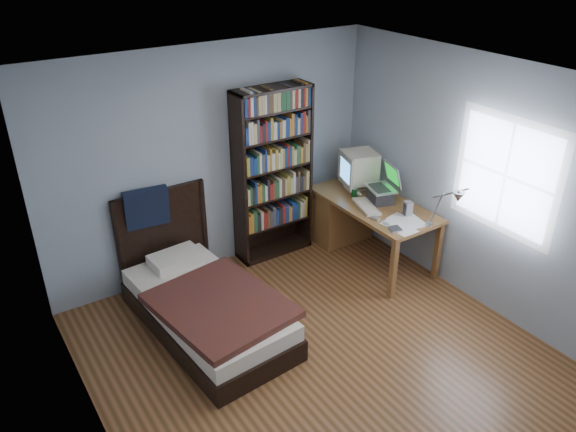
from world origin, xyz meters
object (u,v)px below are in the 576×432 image
object	(u,v)px
speaker	(408,209)
soda_can	(354,193)
desk	(349,213)
laptop	(382,192)
bed	(203,302)
keyboard	(366,207)
bookshelf	(273,174)
desk_lamp	(454,200)
crt_monitor	(358,168)

from	to	relation	value
speaker	soda_can	distance (m)	0.69
desk	speaker	bearing A→B (deg)	-83.60
laptop	bed	bearing A→B (deg)	-179.48
keyboard	bookshelf	distance (m)	1.11
desk_lamp	crt_monitor	bearing A→B (deg)	86.62
desk_lamp	laptop	bearing A→B (deg)	85.35
keyboard	speaker	size ratio (longest dim) A/B	2.75
keyboard	bed	xyz separation A→B (m)	(-2.02, 0.02, -0.49)
desk	bookshelf	size ratio (longest dim) A/B	0.77
bookshelf	bed	world-z (taller)	bookshelf
bookshelf	keyboard	bearing A→B (deg)	-49.09
crt_monitor	speaker	distance (m)	0.87
desk	crt_monitor	distance (m)	0.58
crt_monitor	laptop	distance (m)	0.45
keyboard	bookshelf	bearing A→B (deg)	148.61
bookshelf	bed	bearing A→B (deg)	-148.75
desk_lamp	soda_can	bearing A→B (deg)	94.59
soda_can	crt_monitor	bearing A→B (deg)	44.48
crt_monitor	soda_can	distance (m)	0.34
desk	desk_lamp	bearing A→B (deg)	-89.90
desk_lamp	bed	xyz separation A→B (m)	(-2.18, 1.05, -0.95)
soda_can	bed	distance (m)	2.15
speaker	soda_can	bearing A→B (deg)	121.09
bed	crt_monitor	bearing A→B (deg)	11.28
crt_monitor	keyboard	world-z (taller)	crt_monitor
soda_can	desk_lamp	bearing A→B (deg)	-85.41
laptop	desk_lamp	distance (m)	1.13
speaker	bookshelf	distance (m)	1.54
laptop	keyboard	size ratio (longest dim) A/B	0.95
soda_can	bookshelf	world-z (taller)	bookshelf
speaker	laptop	bearing A→B (deg)	105.11
keyboard	bed	distance (m)	2.08
bed	desk	bearing A→B (deg)	11.98
laptop	desk	bearing A→B (deg)	101.52
desk	bed	bearing A→B (deg)	-168.02
keyboard	soda_can	xyz separation A→B (m)	(0.05, 0.28, 0.04)
keyboard	laptop	bearing A→B (deg)	26.06
speaker	bed	world-z (taller)	bed
crt_monitor	bed	size ratio (longest dim) A/B	0.24
keyboard	soda_can	bearing A→B (deg)	96.94
desk_lamp	soda_can	world-z (taller)	desk_lamp
keyboard	bookshelf	world-z (taller)	bookshelf
desk	bookshelf	bearing A→B (deg)	158.63
soda_can	bed	world-z (taller)	bed
speaker	soda_can	world-z (taller)	speaker
desk_lamp	keyboard	distance (m)	1.14
keyboard	bed	world-z (taller)	bed
desk_lamp	keyboard	size ratio (longest dim) A/B	1.34
laptop	speaker	world-z (taller)	laptop
crt_monitor	bookshelf	size ratio (longest dim) A/B	0.25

